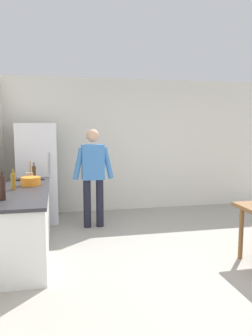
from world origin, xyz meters
The scene contains 10 objects.
ground_plane centered at (0.00, 0.00, 0.00)m, with size 14.00×14.00×0.00m, color #9E998E.
wall_back centered at (0.00, 3.00, 1.35)m, with size 6.40×0.12×2.70m, color silver.
kitchen_counter centered at (-2.00, 0.80, 0.45)m, with size 0.64×2.20×0.90m.
refrigerator centered at (-1.90, 2.40, 0.90)m, with size 0.70×0.67×1.80m.
person centered at (-0.95, 1.85, 0.98)m, with size 0.70×0.22×1.70m.
cooking_pot centered at (-1.94, 1.13, 0.96)m, with size 0.40×0.28×0.12m.
utensil_jar centered at (-1.97, 1.45, 0.98)m, with size 0.11×0.11×0.32m.
bottle_beer_brown centered at (-1.92, 1.78, 1.01)m, with size 0.06×0.06×0.26m.
bottle_wine_dark centered at (-2.19, 0.19, 1.05)m, with size 0.08×0.08×0.34m.
bottle_oil_amber centered at (-2.14, 0.83, 1.02)m, with size 0.06×0.06×0.28m.
Camera 1 is at (-1.58, -3.79, 1.75)m, focal length 35.54 mm.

